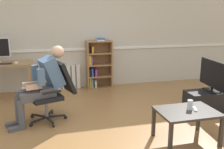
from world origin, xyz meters
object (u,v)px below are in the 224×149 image
object	(u,v)px
office_chair	(54,89)
tv_stand	(211,101)
bookshelf	(97,65)
radiator	(64,77)
computer_mouse	(17,63)
drinking_glass	(190,105)
coffee_table	(187,114)
keyboard	(1,64)
person_seated	(43,83)
tv_screen	(213,75)
computer_desk	(1,69)
spare_remote	(195,109)

from	to	relation	value
office_chair	tv_stand	distance (m)	2.79
bookshelf	radiator	size ratio (longest dim) A/B	1.55
computer_mouse	drinking_glass	world-z (taller)	computer_mouse
office_chair	drinking_glass	size ratio (longest dim) A/B	7.23
radiator	tv_stand	world-z (taller)	radiator
computer_mouse	coffee_table	world-z (taller)	computer_mouse
coffee_table	drinking_glass	distance (m)	0.14
radiator	drinking_glass	size ratio (longest dim) A/B	5.62
keyboard	person_seated	bearing A→B (deg)	-57.15
tv_screen	coffee_table	xyz separation A→B (m)	(-1.04, -0.90, -0.27)
computer_desk	tv_stand	size ratio (longest dim) A/B	1.32
bookshelf	coffee_table	xyz separation A→B (m)	(0.67, -2.85, -0.17)
spare_remote	keyboard	bearing A→B (deg)	160.96
tv_screen	spare_remote	bearing A→B (deg)	140.13
office_chair	bookshelf	bearing A→B (deg)	128.80
tv_screen	coffee_table	world-z (taller)	tv_screen
bookshelf	tv_stand	size ratio (longest dim) A/B	1.25
computer_mouse	spare_remote	distance (m)	3.52
bookshelf	person_seated	bearing A→B (deg)	-125.95
tv_stand	person_seated	bearing A→B (deg)	174.91
keyboard	person_seated	world-z (taller)	person_seated
coffee_table	spare_remote	size ratio (longest dim) A/B	5.27
spare_remote	bookshelf	bearing A→B (deg)	127.03
keyboard	spare_remote	xyz separation A→B (m)	(2.82, -2.42, -0.31)
radiator	person_seated	bearing A→B (deg)	-103.68
keyboard	office_chair	bearing A→B (deg)	-50.48
radiator	tv_screen	xyz separation A→B (m)	(2.50, -2.04, 0.38)
radiator	tv_stand	size ratio (longest dim) A/B	0.81
office_chair	tv_stand	size ratio (longest dim) A/B	1.04
keyboard	tv_screen	xyz separation A→B (m)	(3.74, -1.51, -0.10)
spare_remote	computer_mouse	bearing A→B (deg)	157.58
computer_mouse	radiator	world-z (taller)	computer_mouse
computer_mouse	radiator	xyz separation A→B (m)	(0.95, 0.51, -0.49)
drinking_glass	radiator	bearing A→B (deg)	117.33
keyboard	radiator	xyz separation A→B (m)	(1.24, 0.53, -0.48)
bookshelf	coffee_table	bearing A→B (deg)	-76.81
keyboard	tv_stand	size ratio (longest dim) A/B	0.45
tv_screen	spare_remote	distance (m)	1.31
computer_mouse	drinking_glass	bearing A→B (deg)	-44.46
keyboard	bookshelf	world-z (taller)	bookshelf
bookshelf	coffee_table	distance (m)	2.93
office_chair	spare_remote	distance (m)	2.20
person_seated	coffee_table	world-z (taller)	person_seated
computer_mouse	tv_screen	world-z (taller)	tv_screen
tv_screen	keyboard	bearing A→B (deg)	73.75
computer_desk	keyboard	xyz separation A→B (m)	(0.03, -0.14, 0.13)
coffee_table	drinking_glass	world-z (taller)	drinking_glass
keyboard	radiator	bearing A→B (deg)	23.09
radiator	spare_remote	xyz separation A→B (m)	(1.58, -2.95, 0.18)
computer_desk	drinking_glass	distance (m)	3.77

